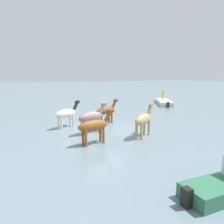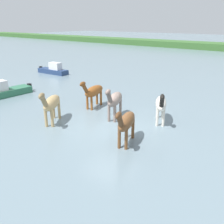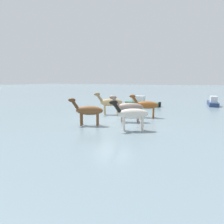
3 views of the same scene
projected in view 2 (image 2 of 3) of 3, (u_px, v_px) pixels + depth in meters
ground_plane at (109, 127)px, 12.54m from camera, size 209.94×209.94×0.00m
horse_gray_outer at (126, 122)px, 10.45m from camera, size 1.20×2.34×1.85m
horse_chestnut_trailing at (114, 100)px, 13.26m from camera, size 1.33×2.44×1.94m
horse_lead at (161, 104)px, 12.72m from camera, size 1.52×2.26×1.86m
horse_mid_herd at (51, 103)px, 12.64m from camera, size 1.73×2.30×1.96m
horse_pinto_flank at (93, 91)px, 15.04m from camera, size 0.92×2.40×1.86m
boat_launch_far at (2, 93)px, 17.46m from camera, size 1.16×4.19×1.32m
boat_dinghy_port at (53, 71)px, 25.37m from camera, size 3.78×1.28×1.31m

